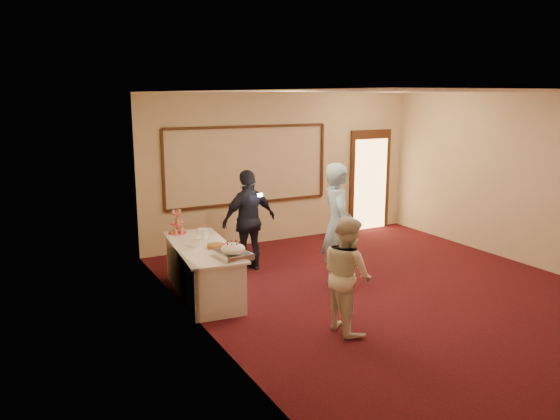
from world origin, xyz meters
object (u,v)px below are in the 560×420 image
at_px(man, 338,226).
at_px(plate_stack_a, 195,242).
at_px(pavlova_tray, 233,251).
at_px(woman, 347,274).
at_px(buffet_table, 203,270).
at_px(tart, 216,247).
at_px(cupcake_stand, 177,224).
at_px(guest, 249,221).
at_px(plate_stack_b, 203,234).

bearing_deg(man, plate_stack_a, 86.49).
distance_m(pavlova_tray, woman, 1.63).
relative_size(buffet_table, tart, 7.07).
bearing_deg(buffet_table, cupcake_stand, 96.64).
height_order(buffet_table, tart, tart).
xyz_separation_m(pavlova_tray, cupcake_stand, (-0.28, 1.64, 0.06)).
relative_size(buffet_table, guest, 1.25).
bearing_deg(buffet_table, pavlova_tray, -77.02).
bearing_deg(buffet_table, man, -16.50).
bearing_deg(guest, man, 114.35).
bearing_deg(plate_stack_b, tart, -91.73).
xyz_separation_m(cupcake_stand, man, (2.09, -1.48, 0.05)).
xyz_separation_m(pavlova_tray, plate_stack_a, (-0.28, 0.75, -0.02)).
bearing_deg(plate_stack_a, guest, 32.70).
relative_size(tart, woman, 0.21).
relative_size(cupcake_stand, woman, 0.28).
bearing_deg(woman, buffet_table, 31.88).
relative_size(plate_stack_a, guest, 0.10).
bearing_deg(woman, pavlova_tray, 40.08).
distance_m(pavlova_tray, tart, 0.52).
height_order(plate_stack_a, tart, plate_stack_a).
height_order(woman, guest, guest).
distance_m(plate_stack_b, guest, 1.06).
height_order(tart, man, man).
relative_size(pavlova_tray, plate_stack_a, 3.48).
xyz_separation_m(tart, guest, (0.99, 1.03, 0.07)).
xyz_separation_m(pavlova_tray, man, (1.82, 0.16, 0.12)).
distance_m(pavlova_tray, guest, 1.81).
xyz_separation_m(pavlova_tray, tart, (-0.05, 0.51, -0.06)).
xyz_separation_m(buffet_table, plate_stack_a, (-0.11, 0.00, 0.45)).
relative_size(cupcake_stand, plate_stack_b, 2.30).
relative_size(buffet_table, cupcake_stand, 5.10).
distance_m(buffet_table, plate_stack_b, 0.61).
height_order(pavlova_tray, man, man).
bearing_deg(tart, cupcake_stand, 101.49).
height_order(tart, woman, woman).
relative_size(plate_stack_b, man, 0.09).
xyz_separation_m(buffet_table, plate_stack_b, (0.14, 0.37, 0.46)).
height_order(cupcake_stand, plate_stack_a, cupcake_stand).
xyz_separation_m(plate_stack_b, tart, (-0.02, -0.61, -0.05)).
bearing_deg(guest, plate_stack_b, 15.14).
bearing_deg(cupcake_stand, pavlova_tray, -80.42).
bearing_deg(plate_stack_b, buffet_table, -111.02).
xyz_separation_m(plate_stack_a, woman, (1.29, -2.02, -0.10)).
distance_m(cupcake_stand, plate_stack_a, 0.89).
height_order(plate_stack_a, man, man).
height_order(cupcake_stand, woman, woman).
bearing_deg(tart, woman, -59.19).
distance_m(buffet_table, guest, 1.45).
bearing_deg(man, cupcake_stand, 67.05).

